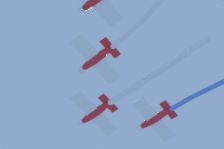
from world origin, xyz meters
name	(u,v)px	position (x,y,z in m)	size (l,w,h in m)	color
airplane_lead	(95,113)	(0.57, 1.05, 58.85)	(6.58, 7.02, 1.98)	red
smoke_trail_lead	(157,72)	(-6.83, -6.18, 58.90)	(11.31, 11.44, 1.63)	white
airplane_left_wing	(96,59)	(-7.57, 1.95, 58.85)	(6.61, 7.00, 1.98)	red
airplane_right_wing	(154,119)	(0.53, -7.14, 59.15)	(6.82, 6.80, 1.98)	red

